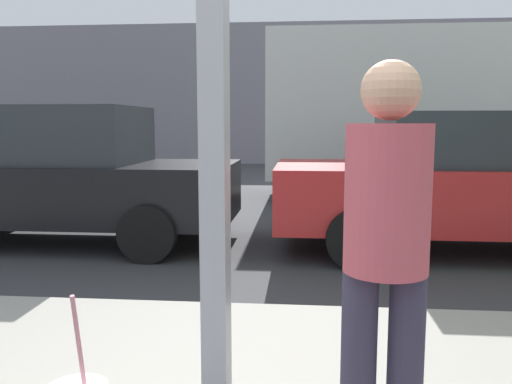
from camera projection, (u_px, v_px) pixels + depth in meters
ground_plane at (292, 212)px, 9.02m from camera, size 60.00×60.00×0.00m
building_facade_far at (299, 95)px, 19.96m from camera, size 28.00×1.20×5.23m
parked_car_black at (59, 175)px, 6.58m from camera, size 4.32×1.92×1.72m
parked_car_red at (476, 181)px, 6.13m from camera, size 4.61×2.04×1.64m
box_truck at (439, 112)px, 10.23m from camera, size 7.10×2.44×3.23m
pedestrian at (386, 247)px, 1.98m from camera, size 0.32×0.32×1.63m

